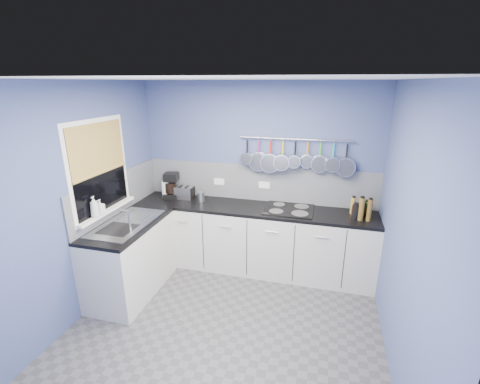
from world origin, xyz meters
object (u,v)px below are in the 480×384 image
at_px(coffee_maker, 171,186).
at_px(toaster, 184,193).
at_px(soap_bottle_a, 94,207).
at_px(soap_bottle_b, 100,207).
at_px(paper_towel, 166,189).
at_px(hob, 289,209).
at_px(canister, 201,197).

bearing_deg(coffee_maker, toaster, -7.24).
bearing_deg(coffee_maker, soap_bottle_a, -114.94).
height_order(soap_bottle_b, toaster, soap_bottle_b).
relative_size(soap_bottle_b, coffee_maker, 0.48).
bearing_deg(coffee_maker, paper_towel, -169.71).
distance_m(soap_bottle_b, toaster, 1.25).
distance_m(soap_bottle_a, coffee_maker, 1.26).
bearing_deg(hob, soap_bottle_a, -150.05).
distance_m(paper_towel, hob, 1.76).
height_order(canister, hob, canister).
bearing_deg(paper_towel, toaster, 7.70).
bearing_deg(soap_bottle_a, soap_bottle_b, 90.00).
height_order(coffee_maker, canister, coffee_maker).
distance_m(paper_towel, coffee_maker, 0.10).
distance_m(coffee_maker, hob, 1.70).
bearing_deg(paper_towel, soap_bottle_b, -103.04).
bearing_deg(toaster, hob, -0.87).
height_order(soap_bottle_a, paper_towel, soap_bottle_a).
distance_m(toaster, canister, 0.28).
distance_m(toaster, hob, 1.50).
distance_m(soap_bottle_b, hob, 2.29).
height_order(soap_bottle_b, canister, soap_bottle_b).
height_order(soap_bottle_a, hob, soap_bottle_a).
relative_size(soap_bottle_b, paper_towel, 0.70).
distance_m(canister, hob, 1.22).
bearing_deg(soap_bottle_a, toaster, 67.01).
xyz_separation_m(soap_bottle_b, hob, (2.01, 1.07, -0.23)).
relative_size(soap_bottle_a, coffee_maker, 0.67).
relative_size(toaster, hob, 0.43).
bearing_deg(canister, toaster, 169.12).
bearing_deg(hob, coffee_maker, 178.34).
relative_size(soap_bottle_a, soap_bottle_b, 1.39).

